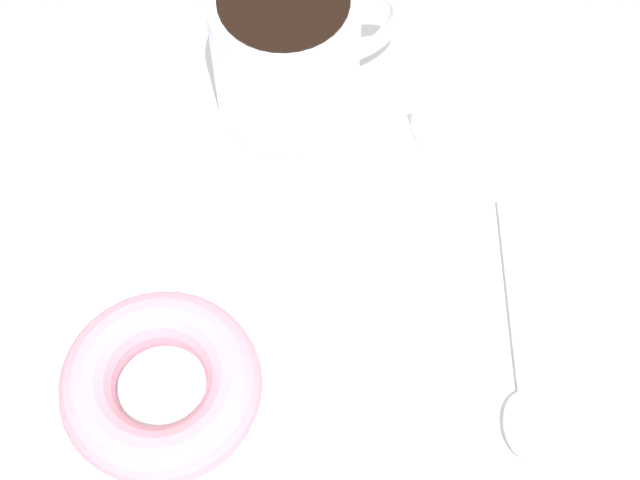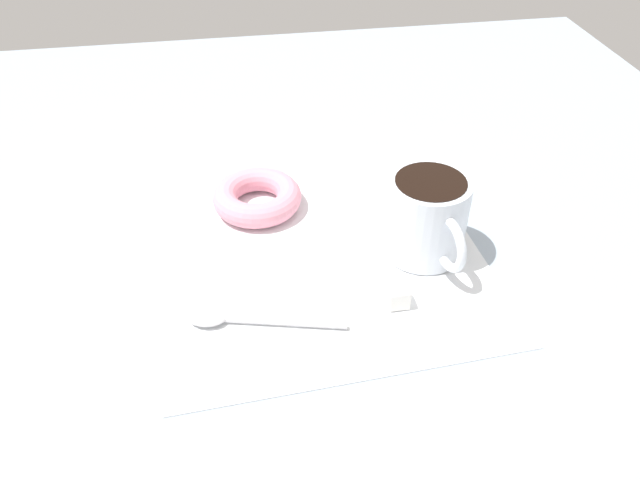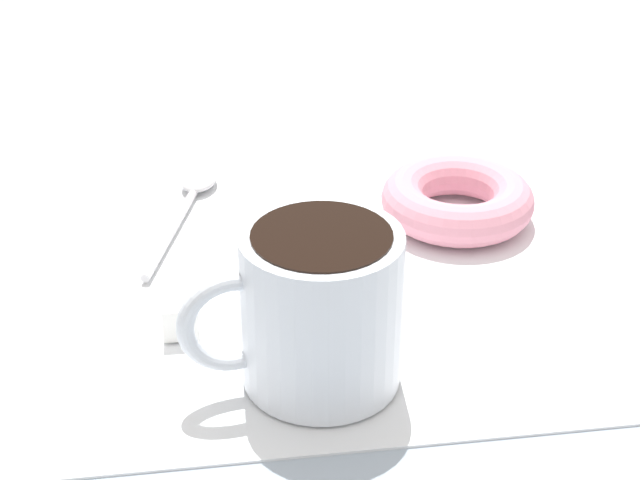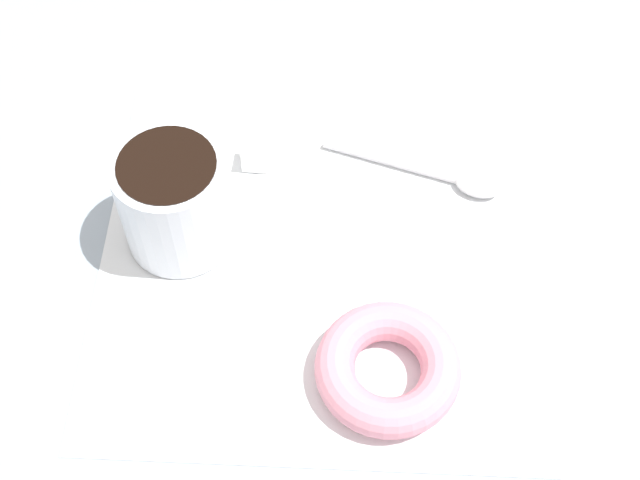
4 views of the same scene
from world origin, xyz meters
TOP-DOWN VIEW (x-y plane):
  - ground_plane at (0.00, 0.00)cm, footprint 120.00×120.00cm
  - napkin at (1.72, -2.43)cm, footprint 34.62×34.62cm
  - coffee_cup at (12.42, -3.45)cm, footprint 8.14×11.37cm
  - donut at (-3.86, 7.04)cm, footprint 9.97×9.97cm
  - spoon at (-7.80, -10.41)cm, footprint 14.55×4.90cm
  - sugar_cube at (7.75, -10.59)cm, footprint 1.95×1.95cm

SIDE VIEW (x-z plane):
  - ground_plane at x=0.00cm, z-range -2.00..0.00cm
  - napkin at x=1.72cm, z-range 0.00..0.30cm
  - spoon at x=-7.80cm, z-range 0.25..1.15cm
  - sugar_cube at x=7.75cm, z-range 0.30..2.25cm
  - donut at x=-3.86cm, z-range 0.30..3.05cm
  - coffee_cup at x=12.42cm, z-range 0.44..8.95cm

